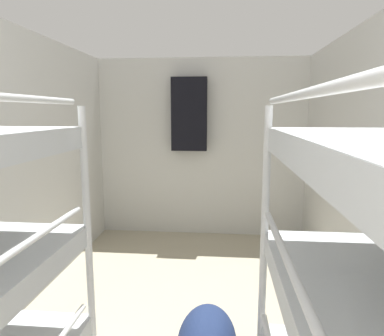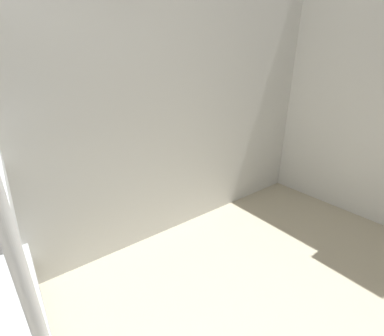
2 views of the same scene
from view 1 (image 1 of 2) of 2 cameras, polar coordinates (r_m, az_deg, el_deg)
name	(u,v)px [view 1 (image 1 of 2)]	position (r m, az deg, el deg)	size (l,w,h in m)	color
wall_back	(201,148)	(4.45, 1.55, 3.29)	(2.77, 0.06, 2.28)	silver
hanging_coat	(189,114)	(4.28, -0.47, 8.94)	(0.44, 0.12, 0.90)	black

